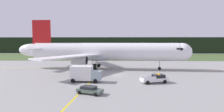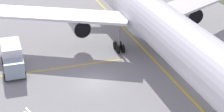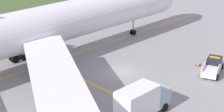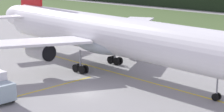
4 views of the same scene
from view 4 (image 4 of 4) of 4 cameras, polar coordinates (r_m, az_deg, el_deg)
The scene contains 3 objects.
ground at distance 50.05m, azimuth -3.77°, elevation -5.35°, with size 320.00×320.00×0.00m, color gray.
taxiway_centerline_main at distance 59.29m, azimuth 0.20°, elevation -2.31°, with size 72.47×0.30×0.01m, color yellow.
airliner at distance 58.43m, azimuth -0.17°, elevation 2.93°, with size 55.69×42.38×15.72m.
Camera 4 is at (33.73, -33.31, 16.05)m, focal length 64.48 mm.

